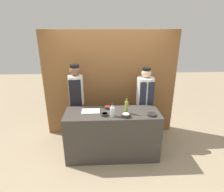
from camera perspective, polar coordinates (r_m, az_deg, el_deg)
ground_plane at (r=4.01m, az=0.10°, el=-17.27°), size 14.00×14.00×0.00m
cabinet_wall at (r=4.32m, az=-0.57°, el=3.64°), size 2.98×0.18×2.40m
counter at (r=3.74m, az=0.10°, el=-11.55°), size 1.78×0.63×0.94m
sauce_bowl_yellow at (r=3.38m, az=-2.21°, el=-5.61°), size 0.12×0.12×0.05m
sauce_bowl_white at (r=3.34m, az=4.21°, el=-5.83°), size 0.15×0.15×0.06m
sauce_bowl_orange at (r=3.46m, az=11.97°, el=-5.49°), size 0.16×0.16×0.04m
sauce_bowl_red at (r=3.66m, az=-1.45°, el=-3.44°), size 0.12×0.12×0.05m
cutting_board at (r=3.55m, az=-6.50°, el=-4.67°), size 0.34×0.22×0.02m
bottle_clear at (r=3.33m, az=0.11°, el=-4.72°), size 0.09×0.09×0.23m
bottle_oil at (r=3.43m, az=4.42°, el=-3.34°), size 0.07×0.07×0.33m
chef_left at (r=4.03m, az=-10.66°, el=-1.45°), size 0.30×0.30×1.75m
chef_right at (r=4.11m, az=9.84°, el=-2.02°), size 0.37×0.37×1.67m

